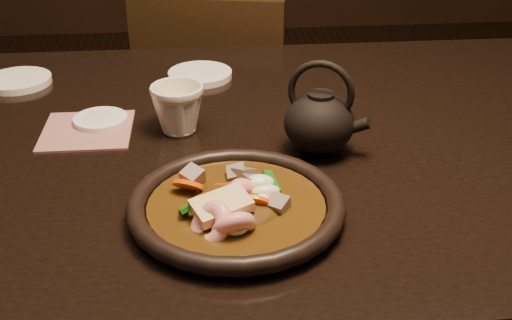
{
  "coord_description": "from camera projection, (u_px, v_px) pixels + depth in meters",
  "views": [
    {
      "loc": [
        -0.02,
        -0.93,
        1.22
      ],
      "look_at": [
        0.05,
        -0.17,
        0.8
      ],
      "focal_mm": 45.0,
      "sensor_mm": 36.0,
      "label": 1
    }
  ],
  "objects": [
    {
      "name": "soy_dish",
      "position": [
        101.0,
        121.0,
        1.08
      ],
      "size": [
        0.09,
        0.09,
        0.01
      ],
      "primitive_type": "cylinder",
      "color": "white",
      "rests_on": "table"
    },
    {
      "name": "table",
      "position": [
        219.0,
        178.0,
        1.08
      ],
      "size": [
        1.6,
        0.9,
        0.75
      ],
      "color": "black",
      "rests_on": "floor"
    },
    {
      "name": "saucer_left",
      "position": [
        18.0,
        81.0,
        1.24
      ],
      "size": [
        0.13,
        0.13,
        0.01
      ],
      "primitive_type": "cylinder",
      "color": "white",
      "rests_on": "table"
    },
    {
      "name": "tea_cup",
      "position": [
        178.0,
        107.0,
        1.04
      ],
      "size": [
        0.09,
        0.09,
        0.09
      ],
      "primitive_type": "imported",
      "rotation": [
        0.0,
        0.0,
        0.1
      ],
      "color": "white",
      "rests_on": "table"
    },
    {
      "name": "teapot",
      "position": [
        320.0,
        120.0,
        0.97
      ],
      "size": [
        0.13,
        0.11,
        0.15
      ],
      "rotation": [
        0.0,
        0.0,
        -0.37
      ],
      "color": "black",
      "rests_on": "table"
    },
    {
      "name": "napkin",
      "position": [
        87.0,
        131.0,
        1.06
      ],
      "size": [
        0.14,
        0.14,
        0.0
      ],
      "primitive_type": "cube",
      "rotation": [
        0.0,
        0.0,
        -0.0
      ],
      "color": "#945E5B",
      "rests_on": "table"
    },
    {
      "name": "saucer_right",
      "position": [
        200.0,
        74.0,
        1.27
      ],
      "size": [
        0.13,
        0.13,
        0.01
      ],
      "primitive_type": "cylinder",
      "color": "white",
      "rests_on": "table"
    },
    {
      "name": "stirfry",
      "position": [
        236.0,
        206.0,
        0.82
      ],
      "size": [
        0.16,
        0.18,
        0.06
      ],
      "color": "#3A250A",
      "rests_on": "plate"
    },
    {
      "name": "plate",
      "position": [
        236.0,
        207.0,
        0.83
      ],
      "size": [
        0.28,
        0.28,
        0.03
      ],
      "color": "black",
      "rests_on": "table"
    },
    {
      "name": "chair",
      "position": [
        218.0,
        124.0,
        1.77
      ],
      "size": [
        0.47,
        0.47,
        0.83
      ],
      "rotation": [
        0.0,
        0.0,
        2.93
      ],
      "color": "black",
      "rests_on": "floor"
    }
  ]
}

